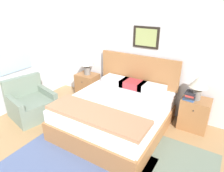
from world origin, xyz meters
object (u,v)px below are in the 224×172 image
Objects in this scene: nightstand_by_door at (194,114)px; table_lamp_near_window at (87,62)px; armchair at (31,104)px; nightstand_near_window at (88,86)px; table_lamp_by_door at (199,84)px; bed at (116,112)px.

nightstand_by_door is 1.34× the size of table_lamp_near_window.
table_lamp_near_window is (0.49, 1.32, 0.66)m from armchair.
nightstand_near_window is at bearing 173.02° from armchair.
nightstand_by_door is (3.02, 1.32, 0.04)m from armchair.
table_lamp_by_door reaches higher than nightstand_by_door.
table_lamp_near_window is at bearing 172.45° from armchair.
nightstand_near_window is at bearing 158.61° from table_lamp_near_window.
bed is at bearing -149.28° from nightstand_by_door.
bed is 1.58m from table_lamp_near_window.
armchair is at bearing -156.39° from nightstand_by_door.
bed reaches higher than armchair.
table_lamp_by_door is (2.51, 0.00, 0.00)m from table_lamp_near_window.
table_lamp_near_window and table_lamp_by_door have the same top height.
bed is 3.20× the size of nightstand_by_door.
nightstand_by_door is 2.61m from table_lamp_near_window.
nightstand_by_door is at bearing 126.60° from armchair.
nightstand_by_door is (1.27, 0.76, -0.02)m from bed.
armchair is at bearing -156.34° from table_lamp_by_door.
armchair is at bearing -110.54° from table_lamp_near_window.
bed is 1.84m from armchair.
nightstand_by_door is at bearing 15.69° from table_lamp_by_door.
nightstand_near_window is 1.34× the size of table_lamp_by_door.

